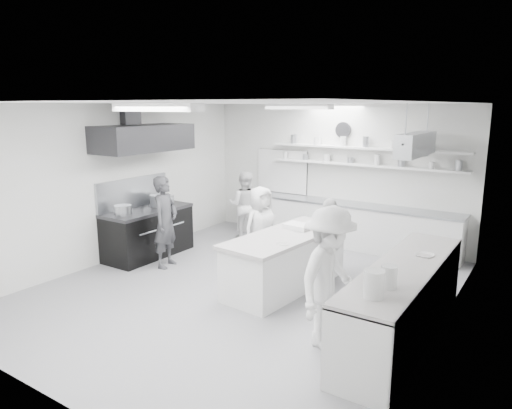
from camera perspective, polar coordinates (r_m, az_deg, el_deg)
The scene contains 27 objects.
floor at distance 7.82m, azimuth -1.55°, elevation -10.33°, with size 6.00×7.00×0.02m, color #9797A0.
ceiling at distance 7.23m, azimuth -1.69°, elevation 12.40°, with size 6.00×7.00×0.02m, color white.
wall_back at distance 10.40m, azimuth 9.52°, elevation 3.78°, with size 6.00×0.04×3.00m, color beige.
wall_front at distance 5.02m, azimuth -25.30°, elevation -6.11°, with size 6.00×0.04×3.00m, color beige.
wall_left at distance 9.39m, azimuth -16.81°, elevation 2.56°, with size 0.04×7.00×3.00m, color beige.
wall_right at distance 6.20m, azimuth 21.75°, elevation -2.48°, with size 0.04×7.00×3.00m, color beige.
stove at distance 9.58m, azimuth -13.06°, elevation -3.50°, with size 0.80×1.80×0.90m, color black.
exhaust_hood at distance 9.26m, azimuth -13.61°, elevation 7.91°, with size 0.85×2.00×0.50m, color #2A2A2D.
back_counter at distance 10.21m, azimuth 10.17°, elevation -2.35°, with size 5.00×0.60×0.92m, color silver.
shelf_lower at distance 9.98m, azimuth 12.95°, elevation 4.75°, with size 4.20×0.26×0.04m, color silver.
shelf_upper at distance 9.95m, azimuth 13.04°, elevation 6.75°, with size 4.20×0.26×0.04m, color silver.
pass_through_window at distance 10.97m, azimuth 3.25°, elevation 4.08°, with size 1.30×0.04×1.00m, color black.
wall_clock at distance 10.19m, azimuth 10.66°, elevation 8.94°, with size 0.32×0.32×0.05m, color silver.
right_counter at distance 6.42m, azimuth 17.54°, elevation -11.42°, with size 0.74×3.30×0.94m, color silver.
pot_rack at distance 8.62m, azimuth 18.98°, elevation 6.97°, with size 0.30×1.60×0.40m, color #999CA2.
light_fixture_front at distance 5.85m, azimuth -12.08°, elevation 11.55°, with size 1.30×0.25×0.10m, color silver.
light_fixture_rear at distance 8.76m, azimuth 5.23°, elevation 11.83°, with size 1.30×0.25×0.10m, color silver.
prep_island at distance 7.76m, azimuth 3.64°, elevation -7.04°, with size 0.87×2.34×0.86m, color silver.
stove_pot at distance 9.66m, azimuth -11.81°, elevation 0.35°, with size 0.35×0.35×0.28m, color #999CA2.
cook_stove at distance 8.78m, azimuth -11.01°, elevation -2.11°, with size 0.62×0.41×1.71m, color #303134.
cook_back at distance 10.48m, azimuth -1.43°, elevation -0.08°, with size 0.74×0.58×1.53m, color silver.
cook_island_left at distance 8.56m, azimuth 0.56°, elevation -2.84°, with size 0.75×0.49×1.53m, color silver.
cook_island_right at distance 7.95m, azimuth 8.98°, elevation -4.41°, with size 0.86×0.36×1.47m, color silver.
cook_right at distance 5.85m, azimuth 8.92°, elevation -8.83°, with size 1.15×0.66×1.79m, color silver.
bowl_island_a at distance 7.84m, azimuth 5.38°, elevation -3.33°, with size 0.24×0.24×0.06m, color #999CA2.
bowl_island_b at distance 7.06m, azimuth 3.25°, elevation -5.03°, with size 0.19×0.19×0.06m, color silver.
bowl_right at distance 6.72m, azimuth 19.90°, elevation -5.97°, with size 0.25×0.25×0.06m, color silver.
Camera 1 is at (4.15, -5.92, 2.96)m, focal length 32.71 mm.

